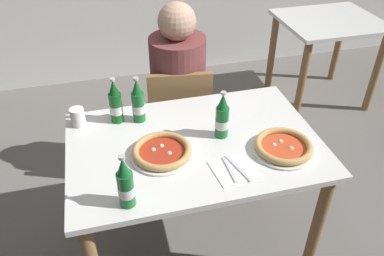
# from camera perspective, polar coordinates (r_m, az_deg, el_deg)

# --- Properties ---
(ground_plane) EXTENTS (8.00, 8.00, 0.00)m
(ground_plane) POSITION_cam_1_polar(r_m,az_deg,el_deg) (2.40, 0.31, -16.33)
(ground_plane) COLOR slate
(dining_table_main) EXTENTS (1.20, 0.80, 0.75)m
(dining_table_main) POSITION_cam_1_polar(r_m,az_deg,el_deg) (1.93, 0.37, -4.78)
(dining_table_main) COLOR silver
(dining_table_main) RESTS_ON ground_plane
(chair_behind_table) EXTENTS (0.45, 0.45, 0.85)m
(chair_behind_table) POSITION_cam_1_polar(r_m,az_deg,el_deg) (2.51, -1.88, 1.64)
(chair_behind_table) COLOR olive
(chair_behind_table) RESTS_ON ground_plane
(diner_seated) EXTENTS (0.34, 0.34, 1.21)m
(diner_seated) POSITION_cam_1_polar(r_m,az_deg,el_deg) (2.50, -1.97, 4.22)
(diner_seated) COLOR #2D3342
(diner_seated) RESTS_ON ground_plane
(dining_table_background) EXTENTS (0.80, 0.70, 0.75)m
(dining_table_background) POSITION_cam_1_polar(r_m,az_deg,el_deg) (3.54, 19.16, 12.43)
(dining_table_background) COLOR silver
(dining_table_background) RESTS_ON ground_plane
(pizza_margherita_near) EXTENTS (0.29, 0.29, 0.04)m
(pizza_margherita_near) POSITION_cam_1_polar(r_m,az_deg,el_deg) (1.78, -4.41, -3.49)
(pizza_margherita_near) COLOR white
(pizza_margherita_near) RESTS_ON dining_table_main
(pizza_marinara_far) EXTENTS (0.29, 0.29, 0.04)m
(pizza_marinara_far) POSITION_cam_1_polar(r_m,az_deg,el_deg) (1.85, 13.25, -2.71)
(pizza_marinara_far) COLOR white
(pizza_marinara_far) RESTS_ON dining_table_main
(beer_bottle_left) EXTENTS (0.07, 0.07, 0.25)m
(beer_bottle_left) POSITION_cam_1_polar(r_m,az_deg,el_deg) (1.99, -11.14, 3.53)
(beer_bottle_left) COLOR #14591E
(beer_bottle_left) RESTS_ON dining_table_main
(beer_bottle_center) EXTENTS (0.07, 0.07, 0.25)m
(beer_bottle_center) POSITION_cam_1_polar(r_m,az_deg,el_deg) (1.97, -7.91, 3.67)
(beer_bottle_center) COLOR #196B2D
(beer_bottle_center) RESTS_ON dining_table_main
(beer_bottle_right) EXTENTS (0.07, 0.07, 0.25)m
(beer_bottle_right) POSITION_cam_1_polar(r_m,az_deg,el_deg) (1.85, 4.44, 1.48)
(beer_bottle_right) COLOR #196B2D
(beer_bottle_right) RESTS_ON dining_table_main
(beer_bottle_extra) EXTENTS (0.07, 0.07, 0.25)m
(beer_bottle_extra) POSITION_cam_1_polar(r_m,az_deg,el_deg) (1.52, -9.71, -8.19)
(beer_bottle_extra) COLOR #196B2D
(beer_bottle_extra) RESTS_ON dining_table_main
(napkin_with_cutlery) EXTENTS (0.20, 0.20, 0.01)m
(napkin_with_cutlery) POSITION_cam_1_polar(r_m,az_deg,el_deg) (1.72, 6.14, -6.04)
(napkin_with_cutlery) COLOR white
(napkin_with_cutlery) RESTS_ON dining_table_main
(paper_cup) EXTENTS (0.07, 0.07, 0.09)m
(paper_cup) POSITION_cam_1_polar(r_m,az_deg,el_deg) (2.03, -16.40, 1.56)
(paper_cup) COLOR white
(paper_cup) RESTS_ON dining_table_main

